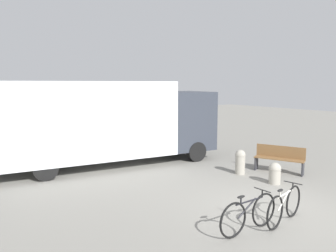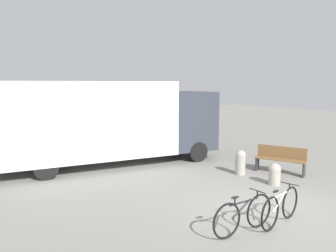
{
  "view_description": "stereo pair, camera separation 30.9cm",
  "coord_description": "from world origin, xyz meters",
  "px_view_note": "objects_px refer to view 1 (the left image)",
  "views": [
    {
      "loc": [
        -6.72,
        -4.96,
        3.16
      ],
      "look_at": [
        -0.12,
        4.29,
        1.68
      ],
      "focal_mm": 35.0,
      "sensor_mm": 36.0,
      "label": 1
    },
    {
      "loc": [
        -6.47,
        -5.14,
        3.16
      ],
      "look_at": [
        -0.12,
        4.29,
        1.68
      ],
      "focal_mm": 35.0,
      "sensor_mm": 36.0,
      "label": 2
    }
  ],
  "objects_px": {
    "bicycle_middle": "(285,206)",
    "bollard_near_bench": "(275,173)",
    "park_bench": "(280,158)",
    "bicycle_near": "(249,214)",
    "delivery_truck": "(110,120)",
    "bollard_far_bench": "(240,161)"
  },
  "relations": [
    {
      "from": "park_bench",
      "to": "bollard_far_bench",
      "type": "bearing_deg",
      "value": 40.56
    },
    {
      "from": "bicycle_middle",
      "to": "bollard_near_bench",
      "type": "xyz_separation_m",
      "value": [
        2.3,
        1.96,
        -0.04
      ]
    },
    {
      "from": "delivery_truck",
      "to": "bicycle_middle",
      "type": "distance_m",
      "value": 7.43
    },
    {
      "from": "park_bench",
      "to": "bollard_near_bench",
      "type": "relative_size",
      "value": 2.53
    },
    {
      "from": "bicycle_near",
      "to": "bollard_far_bench",
      "type": "relative_size",
      "value": 2.01
    },
    {
      "from": "park_bench",
      "to": "bollard_near_bench",
      "type": "distance_m",
      "value": 1.52
    },
    {
      "from": "delivery_truck",
      "to": "bollard_far_bench",
      "type": "bearing_deg",
      "value": -43.13
    },
    {
      "from": "bicycle_middle",
      "to": "bollard_near_bench",
      "type": "height_order",
      "value": "bicycle_middle"
    },
    {
      "from": "delivery_truck",
      "to": "bicycle_near",
      "type": "relative_size",
      "value": 4.92
    },
    {
      "from": "bicycle_near",
      "to": "bicycle_middle",
      "type": "bearing_deg",
      "value": -9.2
    },
    {
      "from": "park_bench",
      "to": "bicycle_middle",
      "type": "height_order",
      "value": "park_bench"
    },
    {
      "from": "bicycle_near",
      "to": "bicycle_middle",
      "type": "distance_m",
      "value": 1.03
    },
    {
      "from": "bicycle_near",
      "to": "bollard_far_bench",
      "type": "xyz_separation_m",
      "value": [
        3.29,
        3.22,
        0.06
      ]
    },
    {
      "from": "park_bench",
      "to": "bicycle_near",
      "type": "relative_size",
      "value": 1.0
    },
    {
      "from": "bicycle_near",
      "to": "bollard_near_bench",
      "type": "bearing_deg",
      "value": 28.44
    },
    {
      "from": "delivery_truck",
      "to": "bicycle_near",
      "type": "bearing_deg",
      "value": -83.34
    },
    {
      "from": "bicycle_middle",
      "to": "bollard_far_bench",
      "type": "xyz_separation_m",
      "value": [
        2.27,
        3.38,
        0.06
      ]
    },
    {
      "from": "delivery_truck",
      "to": "bicycle_middle",
      "type": "height_order",
      "value": "delivery_truck"
    },
    {
      "from": "bollard_far_bench",
      "to": "bicycle_middle",
      "type": "bearing_deg",
      "value": -123.91
    },
    {
      "from": "bicycle_middle",
      "to": "bollard_near_bench",
      "type": "distance_m",
      "value": 3.02
    },
    {
      "from": "delivery_truck",
      "to": "park_bench",
      "type": "relative_size",
      "value": 4.94
    },
    {
      "from": "bollard_far_bench",
      "to": "delivery_truck",
      "type": "bearing_deg",
      "value": 128.75
    }
  ]
}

